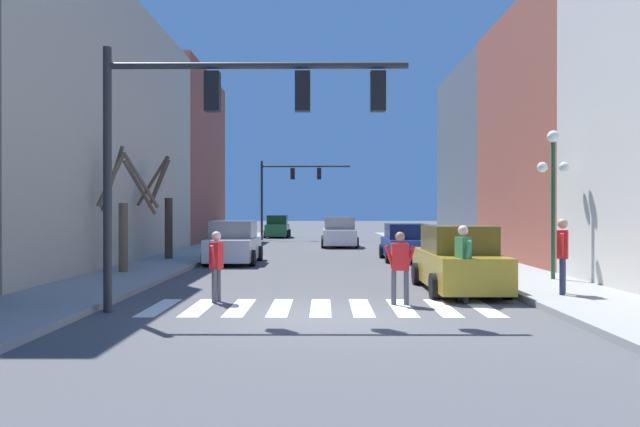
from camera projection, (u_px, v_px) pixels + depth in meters
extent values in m
plane|color=#4C4C4F|center=(320.00, 317.00, 12.68)|extent=(240.00, 240.00, 0.00)
cube|color=gray|center=(18.00, 313.00, 12.72)|extent=(2.79, 90.00, 0.15)
cube|color=gray|center=(624.00, 313.00, 12.64)|extent=(2.79, 90.00, 0.15)
cube|color=#BCB299|center=(97.00, 142.00, 29.23)|extent=(6.00, 12.81, 10.80)
cube|color=#934C3D|center=(166.00, 158.00, 41.90)|extent=(6.00, 12.54, 11.37)
cube|color=#934C3D|center=(583.00, 136.00, 25.21)|extent=(6.00, 10.40, 10.38)
cube|color=#515B66|center=(506.00, 159.00, 35.79)|extent=(6.00, 10.77, 10.33)
cube|color=white|center=(159.00, 307.00, 13.88)|extent=(0.45, 2.60, 0.01)
cube|color=white|center=(200.00, 307.00, 13.88)|extent=(0.45, 2.60, 0.01)
cube|color=white|center=(240.00, 307.00, 13.87)|extent=(0.45, 2.60, 0.01)
cube|color=white|center=(280.00, 307.00, 13.87)|extent=(0.45, 2.60, 0.01)
cube|color=white|center=(321.00, 308.00, 13.86)|extent=(0.45, 2.60, 0.01)
cube|color=white|center=(361.00, 308.00, 13.86)|extent=(0.45, 2.60, 0.01)
cube|color=white|center=(402.00, 308.00, 13.85)|extent=(0.45, 2.60, 0.01)
cube|color=white|center=(442.00, 308.00, 13.85)|extent=(0.45, 2.60, 0.01)
cube|color=white|center=(483.00, 308.00, 13.84)|extent=(0.45, 2.60, 0.01)
cylinder|color=#2D2D2D|center=(107.00, 180.00, 13.22)|extent=(0.18, 0.18, 5.63)
cylinder|color=#2D2D2D|center=(257.00, 66.00, 13.19)|extent=(6.38, 0.14, 0.14)
cube|color=black|center=(212.00, 92.00, 13.19)|extent=(0.32, 0.28, 0.84)
cube|color=black|center=(303.00, 92.00, 13.18)|extent=(0.32, 0.28, 0.84)
cube|color=black|center=(378.00, 92.00, 13.17)|extent=(0.32, 0.28, 0.84)
cylinder|color=#2D2D2D|center=(262.00, 200.00, 46.12)|extent=(0.18, 0.18, 5.85)
cylinder|color=#2D2D2D|center=(306.00, 166.00, 46.09)|extent=(6.54, 0.14, 0.14)
cube|color=black|center=(293.00, 174.00, 46.10)|extent=(0.32, 0.28, 0.84)
cube|color=black|center=(319.00, 174.00, 46.09)|extent=(0.32, 0.28, 0.84)
cylinder|color=#1E4C2D|center=(553.00, 211.00, 18.33)|extent=(0.12, 0.12, 4.01)
sphere|color=white|center=(553.00, 137.00, 18.32)|extent=(0.36, 0.36, 0.36)
sphere|color=white|center=(542.00, 167.00, 18.33)|extent=(0.31, 0.31, 0.31)
sphere|color=white|center=(564.00, 167.00, 18.32)|extent=(0.31, 0.31, 0.31)
cube|color=#236B38|center=(278.00, 230.00, 50.26)|extent=(1.72, 4.24, 0.89)
cube|color=#133A1E|center=(278.00, 220.00, 50.26)|extent=(1.58, 2.20, 0.73)
cylinder|color=black|center=(268.00, 233.00, 51.58)|extent=(0.22, 0.64, 0.64)
cylinder|color=black|center=(289.00, 233.00, 51.57)|extent=(0.22, 0.64, 0.64)
cylinder|color=black|center=(265.00, 234.00, 48.96)|extent=(0.22, 0.64, 0.64)
cylinder|color=black|center=(287.00, 234.00, 48.94)|extent=(0.22, 0.64, 0.64)
cube|color=silver|center=(234.00, 249.00, 25.53)|extent=(1.81, 4.42, 0.87)
cube|color=slate|center=(234.00, 229.00, 25.52)|extent=(1.66, 2.30, 0.71)
cylinder|color=black|center=(217.00, 253.00, 26.90)|extent=(0.22, 0.64, 0.64)
cylinder|color=black|center=(260.00, 253.00, 26.89)|extent=(0.22, 0.64, 0.64)
cylinder|color=black|center=(205.00, 258.00, 24.16)|extent=(0.22, 0.64, 0.64)
cylinder|color=black|center=(252.00, 258.00, 24.15)|extent=(0.22, 0.64, 0.64)
cube|color=#A38423|center=(458.00, 268.00, 16.69)|extent=(1.73, 4.85, 0.87)
cube|color=#594813|center=(458.00, 239.00, 16.69)|extent=(1.59, 2.52, 0.71)
cylinder|color=black|center=(416.00, 274.00, 18.20)|extent=(0.22, 0.64, 0.64)
cylinder|color=black|center=(477.00, 274.00, 18.19)|extent=(0.22, 0.64, 0.64)
cylinder|color=black|center=(435.00, 286.00, 15.20)|extent=(0.22, 0.64, 0.64)
cylinder|color=black|center=(507.00, 286.00, 15.19)|extent=(0.22, 0.64, 0.64)
cube|color=white|center=(339.00, 237.00, 37.12)|extent=(1.90, 4.29, 0.88)
cube|color=gray|center=(339.00, 223.00, 37.12)|extent=(1.75, 2.23, 0.72)
cylinder|color=black|center=(323.00, 241.00, 38.46)|extent=(0.22, 0.64, 0.64)
cylinder|color=black|center=(354.00, 241.00, 38.45)|extent=(0.22, 0.64, 0.64)
cylinder|color=black|center=(323.00, 243.00, 35.80)|extent=(0.22, 0.64, 0.64)
cylinder|color=black|center=(357.00, 243.00, 35.79)|extent=(0.22, 0.64, 0.64)
cube|color=navy|center=(406.00, 247.00, 26.98)|extent=(1.79, 4.49, 0.78)
cube|color=#0E1C46|center=(406.00, 231.00, 26.98)|extent=(1.65, 2.33, 0.64)
cylinder|color=black|center=(382.00, 251.00, 28.38)|extent=(0.22, 0.64, 0.64)
cylinder|color=black|center=(422.00, 251.00, 28.37)|extent=(0.22, 0.64, 0.64)
cylinder|color=black|center=(388.00, 255.00, 25.60)|extent=(0.22, 0.64, 0.64)
cylinder|color=black|center=(433.00, 255.00, 25.59)|extent=(0.22, 0.64, 0.64)
cylinder|color=#4C4C51|center=(214.00, 286.00, 14.52)|extent=(0.12, 0.12, 0.79)
cylinder|color=#4C4C51|center=(218.00, 285.00, 14.80)|extent=(0.12, 0.12, 0.79)
cube|color=red|center=(216.00, 255.00, 14.65)|extent=(0.28, 0.42, 0.62)
sphere|color=beige|center=(216.00, 236.00, 14.65)|extent=(0.22, 0.22, 0.22)
cylinder|color=red|center=(213.00, 258.00, 14.43)|extent=(0.13, 0.28, 0.60)
cylinder|color=red|center=(220.00, 257.00, 14.87)|extent=(0.13, 0.28, 0.60)
cylinder|color=black|center=(466.00, 285.00, 14.40)|extent=(0.13, 0.13, 0.86)
cylinder|color=black|center=(460.00, 284.00, 14.70)|extent=(0.13, 0.13, 0.86)
cube|color=#337542|center=(463.00, 252.00, 14.55)|extent=(0.32, 0.46, 0.68)
sphere|color=beige|center=(463.00, 230.00, 14.54)|extent=(0.24, 0.24, 0.24)
cylinder|color=#337542|center=(468.00, 254.00, 14.31)|extent=(0.16, 0.31, 0.66)
cylinder|color=#337542|center=(459.00, 253.00, 14.78)|extent=(0.16, 0.31, 0.66)
cylinder|color=#282D47|center=(563.00, 276.00, 15.11)|extent=(0.13, 0.13, 0.86)
cylinder|color=#282D47|center=(562.00, 277.00, 14.83)|extent=(0.13, 0.13, 0.86)
cube|color=red|center=(563.00, 244.00, 14.97)|extent=(0.39, 0.48, 0.68)
sphere|color=tan|center=(563.00, 224.00, 14.97)|extent=(0.24, 0.24, 0.24)
cylinder|color=red|center=(563.00, 246.00, 15.19)|extent=(0.21, 0.31, 0.66)
cylinder|color=red|center=(562.00, 247.00, 14.75)|extent=(0.21, 0.31, 0.66)
cylinder|color=#4C4C51|center=(406.00, 288.00, 14.25)|extent=(0.12, 0.12, 0.79)
cylinder|color=#4C4C51|center=(394.00, 288.00, 14.25)|extent=(0.12, 0.12, 0.79)
cube|color=red|center=(400.00, 257.00, 14.25)|extent=(0.39, 0.22, 0.63)
sphere|color=#8C664C|center=(400.00, 237.00, 14.24)|extent=(0.22, 0.22, 0.22)
cylinder|color=red|center=(410.00, 258.00, 14.25)|extent=(0.27, 0.09, 0.61)
cylinder|color=red|center=(390.00, 259.00, 14.24)|extent=(0.27, 0.09, 0.61)
cylinder|color=brown|center=(123.00, 237.00, 20.54)|extent=(0.30, 0.30, 2.26)
cylinder|color=brown|center=(140.00, 188.00, 21.07)|extent=(0.84, 1.21, 1.83)
cylinder|color=brown|center=(141.00, 180.00, 20.82)|extent=(1.09, 0.72, 1.90)
cylinder|color=brown|center=(111.00, 180.00, 20.43)|extent=(0.90, 0.38, 1.81)
cylinder|color=brown|center=(113.00, 179.00, 20.97)|extent=(1.09, 1.00, 2.19)
cylinder|color=#473828|center=(169.00, 228.00, 26.21)|extent=(0.33, 0.33, 2.55)
cylinder|color=#473828|center=(160.00, 179.00, 25.92)|extent=(0.70, 0.73, 1.77)
cylinder|color=#473828|center=(159.00, 181.00, 25.50)|extent=(0.54, 1.52, 2.17)
cylinder|color=#473828|center=(153.00, 180.00, 25.40)|extent=(0.90, 1.73, 2.15)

